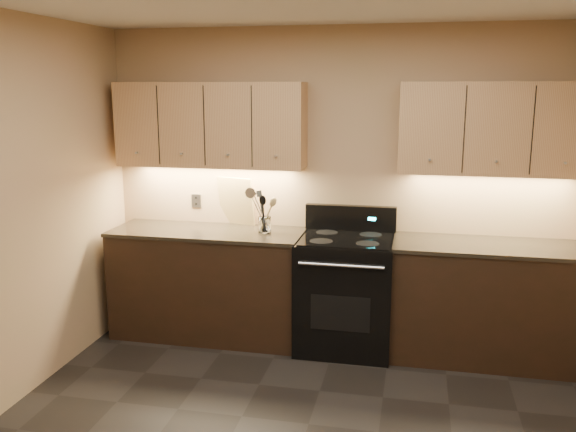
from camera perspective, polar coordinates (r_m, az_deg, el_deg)
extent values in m
cube|color=tan|center=(5.14, 5.11, 2.86)|extent=(4.00, 0.04, 2.60)
cube|color=black|center=(5.30, -7.43, -6.38)|extent=(1.60, 0.60, 0.90)
cube|color=#322B1F|center=(5.17, -7.57, -1.48)|extent=(1.62, 0.62, 0.03)
cube|color=black|center=(5.05, 18.02, -7.82)|extent=(1.44, 0.60, 0.90)
cube|color=#322B1F|center=(4.92, 18.37, -2.71)|extent=(1.46, 0.62, 0.03)
cube|color=black|center=(5.02, 5.38, -7.27)|extent=(0.76, 0.65, 0.92)
cube|color=black|center=(4.89, 5.49, -2.12)|extent=(0.70, 0.60, 0.01)
cube|color=black|center=(5.14, 5.88, -0.22)|extent=(0.76, 0.07, 0.22)
cube|color=#19E5F2|center=(5.09, 7.86, -0.27)|extent=(0.06, 0.00, 0.03)
cylinder|color=silver|center=(4.59, 4.97, -4.64)|extent=(0.65, 0.02, 0.02)
cube|color=black|center=(4.73, 4.90, -9.08)|extent=(0.46, 0.00, 0.28)
cylinder|color=black|center=(4.76, 3.13, -2.36)|extent=(0.18, 0.18, 0.00)
cylinder|color=black|center=(4.72, 7.45, -2.57)|extent=(0.18, 0.18, 0.00)
cylinder|color=black|center=(5.05, 3.66, -1.53)|extent=(0.18, 0.18, 0.00)
cylinder|color=black|center=(5.01, 7.74, -1.72)|extent=(0.18, 0.18, 0.00)
cube|color=tan|center=(5.18, -7.28, 8.45)|extent=(1.60, 0.30, 0.70)
cube|color=tan|center=(4.93, 18.87, 7.73)|extent=(1.44, 0.30, 0.70)
cube|color=#B2B5BA|center=(5.47, -8.58, 1.42)|extent=(0.08, 0.01, 0.12)
cylinder|color=white|center=(5.04, -2.20, -0.81)|extent=(0.11, 0.11, 0.13)
cylinder|color=white|center=(5.05, -2.19, -1.46)|extent=(0.10, 0.10, 0.02)
cube|color=tan|center=(5.31, -4.87, 1.40)|extent=(0.34, 0.17, 0.42)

